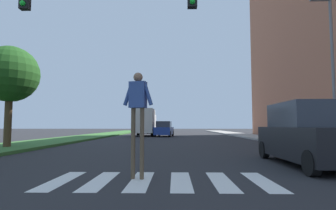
# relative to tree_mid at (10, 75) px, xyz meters

# --- Properties ---
(ground_plane) EXTENTS (140.00, 140.00, 0.00)m
(ground_plane) POSITION_rel_tree_mid_xyz_m (8.31, 15.00, -3.89)
(ground_plane) COLOR #262628
(crosswalk) EXTENTS (4.95, 2.20, 0.01)m
(crosswalk) POSITION_rel_tree_mid_xyz_m (8.31, -7.68, -3.89)
(crosswalk) COLOR silver
(crosswalk) RESTS_ON ground_plane
(median_strip) EXTENTS (3.92, 64.00, 0.15)m
(median_strip) POSITION_rel_tree_mid_xyz_m (-0.26, 13.00, -3.82)
(median_strip) COLOR #386B2D
(median_strip) RESTS_ON ground_plane
(tree_mid) EXTENTS (2.93, 2.93, 5.24)m
(tree_mid) POSITION_rel_tree_mid_xyz_m (0.00, 0.00, 0.00)
(tree_mid) COLOR #4C3823
(tree_mid) RESTS_ON median_strip
(sidewalk_right) EXTENTS (3.00, 64.00, 0.15)m
(sidewalk_right) POSITION_rel_tree_mid_xyz_m (16.89, 13.00, -3.82)
(sidewalk_right) COLOR #9E9991
(sidewalk_right) RESTS_ON ground_plane
(traffic_light_gantry) EXTENTS (9.22, 0.30, 6.00)m
(traffic_light_gantry) POSITION_rel_tree_mid_xyz_m (4.12, -6.07, 0.48)
(traffic_light_gantry) COLOR gold
(traffic_light_gantry) RESTS_ON median_strip
(street_lamp_right) EXTENTS (1.02, 0.24, 7.50)m
(street_lamp_right) POSITION_rel_tree_mid_xyz_m (16.29, -0.57, 0.70)
(street_lamp_right) COLOR slate
(street_lamp_right) RESTS_ON sidewalk_right
(pedestrian_performer) EXTENTS (0.75, 0.32, 2.49)m
(pedestrian_performer) POSITION_rel_tree_mid_xyz_m (7.75, -7.48, -2.23)
(pedestrian_performer) COLOR brown
(pedestrian_performer) RESTS_ON ground_plane
(suv_crossing) EXTENTS (2.04, 4.64, 1.97)m
(suv_crossing) POSITION_rel_tree_mid_xyz_m (12.86, -5.18, -2.96)
(suv_crossing) COLOR black
(suv_crossing) RESTS_ON ground_plane
(sedan_midblock) EXTENTS (2.16, 4.16, 1.69)m
(sedan_midblock) POSITION_rel_tree_mid_xyz_m (7.46, 16.52, -3.11)
(sedan_midblock) COLOR navy
(sedan_midblock) RESTS_ON ground_plane
(sedan_distant) EXTENTS (2.07, 4.30, 1.67)m
(sedan_distant) POSITION_rel_tree_mid_xyz_m (5.57, 28.07, -3.11)
(sedan_distant) COLOR #B7B7BC
(sedan_distant) RESTS_ON ground_plane
(truck_box_delivery) EXTENTS (2.40, 6.20, 3.10)m
(truck_box_delivery) POSITION_rel_tree_mid_xyz_m (5.12, 17.97, -2.26)
(truck_box_delivery) COLOR #B7B7BC
(truck_box_delivery) RESTS_ON ground_plane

